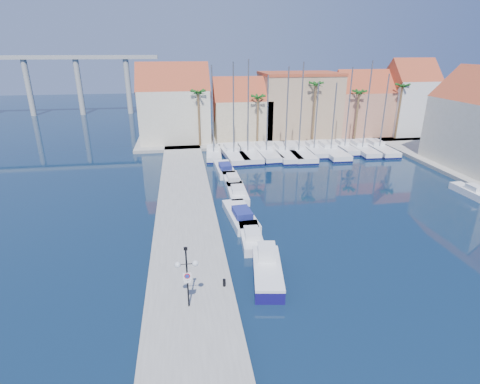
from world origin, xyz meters
name	(u,v)px	position (x,y,z in m)	size (l,w,h in m)	color
ground	(319,292)	(0.00, 0.00, 0.00)	(260.00, 260.00, 0.00)	black
quay_west	(186,217)	(-9.00, 13.50, 0.25)	(6.00, 77.00, 0.50)	gray
shore_north	(282,136)	(10.00, 48.00, 0.25)	(54.00, 16.00, 0.50)	gray
lamp_post	(187,268)	(-9.12, -0.77, 3.35)	(1.47, 0.40, 4.34)	black
bollard	(224,283)	(-6.60, 1.06, 0.77)	(0.22, 0.22, 0.55)	black
fishing_boat	(267,269)	(-3.22, 2.34, 0.71)	(2.98, 6.33, 2.13)	#150F5A
motorboat_west_0	(251,237)	(-3.40, 7.98, 0.51)	(2.14, 5.72, 1.40)	white
motorboat_west_1	(241,215)	(-3.61, 12.58, 0.51)	(2.91, 7.33, 1.40)	white
motorboat_west_2	(237,193)	(-3.01, 18.87, 0.51)	(2.14, 6.34, 1.40)	white
motorboat_west_3	(232,180)	(-3.01, 23.18, 0.51)	(2.01, 6.11, 1.40)	white
motorboat_west_4	(225,169)	(-3.41, 28.16, 0.51)	(2.46, 6.97, 1.40)	white
motorboat_east_1	(471,191)	(24.00, 15.14, 0.51)	(1.79, 5.05, 1.40)	white
sailboat_0	(214,153)	(-4.16, 36.35, 0.64)	(2.90, 8.70, 13.86)	white
sailboat_1	(233,153)	(-1.18, 35.85, 0.59)	(3.93, 11.67, 14.31)	white
sailboat_2	(247,152)	(1.14, 36.08, 0.59)	(3.25, 11.65, 14.67)	white
sailboat_3	(265,152)	(4.12, 36.09, 0.57)	(3.57, 11.24, 12.37)	white
sailboat_4	(284,152)	(7.09, 35.53, 0.57)	(3.38, 11.98, 13.59)	white
sailboat_5	(297,151)	(9.26, 35.39, 0.58)	(3.49, 12.12, 14.25)	white
sailboat_6	(313,149)	(12.13, 36.13, 0.59)	(2.41, 8.53, 11.21)	white
sailboat_7	(329,150)	(14.69, 35.49, 0.55)	(3.28, 11.68, 11.23)	white
sailboat_8	(343,147)	(17.67, 36.74, 0.64)	(2.26, 8.29, 13.39)	white
sailboat_9	(361,148)	(20.21, 35.63, 0.61)	(3.05, 10.12, 14.38)	white
sailboat_10	(377,148)	(23.21, 35.69, 0.57)	(3.12, 10.67, 12.43)	white
building_0	(174,106)	(-10.00, 47.00, 6.52)	(12.30, 9.00, 13.50)	beige
building_1	(242,112)	(2.00, 47.00, 5.30)	(10.30, 8.00, 11.00)	tan
building_2	(298,104)	(13.00, 48.00, 6.26)	(14.20, 10.20, 11.50)	tan
building_3	(361,106)	(25.00, 47.00, 5.86)	(10.30, 8.00, 12.00)	#B9775E
building_4	(408,99)	(34.00, 46.00, 6.97)	(8.30, 8.00, 14.00)	white
palm_0	(198,94)	(-6.00, 42.00, 9.08)	(2.60, 2.60, 10.15)	brown
palm_1	(258,99)	(4.00, 42.00, 8.14)	(2.60, 2.60, 9.15)	brown
palm_2	(316,86)	(14.00, 42.00, 10.02)	(2.60, 2.60, 11.15)	brown
palm_3	(359,94)	(22.00, 42.00, 8.61)	(2.60, 2.60, 9.65)	brown
palm_4	(402,88)	(30.00, 42.00, 9.55)	(2.60, 2.60, 10.65)	brown
viaduct	(56,73)	(-39.07, 82.00, 10.25)	(48.00, 2.20, 14.45)	#9E9E99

